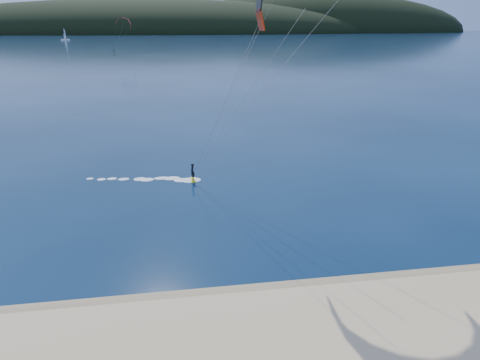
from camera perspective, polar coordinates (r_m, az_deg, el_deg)
The scene contains 5 objects.
wet_sand at distance 22.31m, azimuth -8.10°, elevation -17.83°, with size 220.00×2.50×0.10m.
headland at distance 758.10m, azimuth -8.59°, elevation 20.73°, with size 1200.00×310.00×140.00m.
kitesurfer_near at distance 30.79m, azimuth 8.49°, elevation 22.73°, with size 23.22×9.11×18.75m.
kitesurfer_far at distance 221.59m, azimuth -16.91°, elevation 20.99°, with size 11.63×6.82×16.90m.
sailboat at distance 430.09m, azimuth -24.44°, elevation 18.41°, with size 8.09×5.12×11.36m.
Camera 1 is at (0.60, -12.68, 14.27)m, focal length 28.84 mm.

